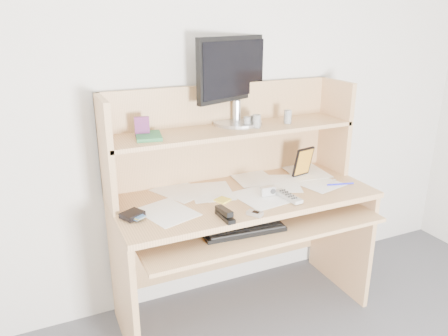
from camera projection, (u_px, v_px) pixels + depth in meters
name	position (u px, v px, depth m)	size (l,w,h in m)	color
back_wall	(220.00, 92.00, 2.46)	(3.60, 0.04, 2.50)	beige
desk	(238.00, 198.00, 2.44)	(1.40, 0.70, 1.30)	tan
paper_clutter	(244.00, 193.00, 2.35)	(1.32, 0.54, 0.01)	white
keyboard	(243.00, 229.00, 2.16)	(0.42, 0.18, 0.03)	black
tv_remote	(288.00, 196.00, 2.28)	(0.05, 0.18, 0.02)	#ACACA7
flip_phone	(255.00, 213.00, 2.09)	(0.04, 0.08, 0.02)	#B2B2B4
stapler	(225.00, 214.00, 2.06)	(0.04, 0.14, 0.04)	black
wallet	(132.00, 215.00, 2.07)	(0.10, 0.08, 0.02)	black
sticky_note_pad	(223.00, 200.00, 2.26)	(0.07, 0.07, 0.01)	#FFEB43
digital_camera	(268.00, 191.00, 2.31)	(0.08, 0.03, 0.05)	silver
game_case	(303.00, 162.00, 2.57)	(0.13, 0.01, 0.18)	black
blue_pen	(340.00, 184.00, 2.46)	(0.01, 0.01, 0.16)	#1B1BCE
card_box	(142.00, 127.00, 2.19)	(0.07, 0.02, 0.10)	#AB162C
shelf_book	(149.00, 136.00, 2.18)	(0.12, 0.17, 0.02)	#33804A
chip_stack_a	(247.00, 122.00, 2.40)	(0.04, 0.04, 0.05)	black
chip_stack_b	(257.00, 121.00, 2.37)	(0.04, 0.04, 0.07)	white
chip_stack_c	(254.00, 120.00, 2.44)	(0.04, 0.04, 0.05)	black
chip_stack_d	(288.00, 117.00, 2.46)	(0.04, 0.04, 0.08)	white
monitor	(236.00, 78.00, 2.40)	(0.53, 0.29, 0.48)	#B4B4B9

